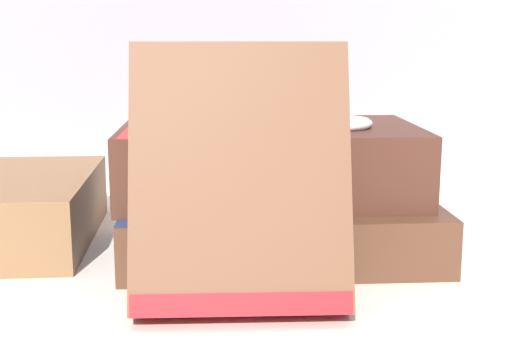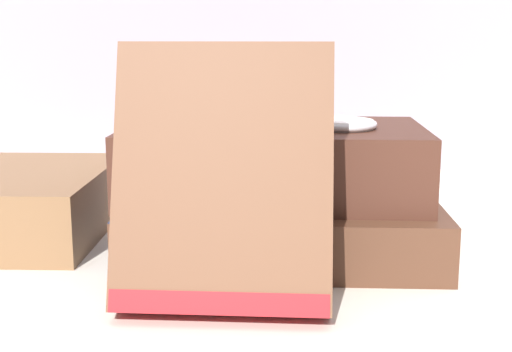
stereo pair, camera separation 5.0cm
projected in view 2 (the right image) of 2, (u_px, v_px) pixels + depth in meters
ground_plane at (271, 269)px, 0.46m from camera, size 3.00×3.00×0.00m
book_flat_bottom at (275, 228)px, 0.49m from camera, size 0.21×0.13×0.04m
book_flat_top at (274, 162)px, 0.49m from camera, size 0.20×0.12×0.05m
book_leaning_front at (224, 187)px, 0.38m from camera, size 0.12×0.07×0.14m
pocket_watch at (341, 124)px, 0.47m from camera, size 0.05×0.05×0.01m
reading_glasses at (186, 204)px, 0.62m from camera, size 0.11×0.07×0.00m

